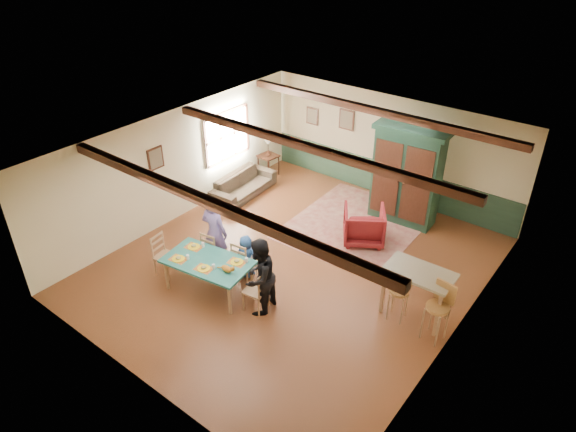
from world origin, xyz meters
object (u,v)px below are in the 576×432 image
Objects in this scene: bar_stool_right at (436,313)px; cat at (227,268)px; table_lamp at (268,146)px; dining_chair_end_right at (256,289)px; armoire at (407,175)px; person_woman at (259,277)px; person_child at (246,256)px; dining_chair_far_left at (214,249)px; end_table at (268,165)px; dining_chair_end_left at (166,256)px; sofa at (244,184)px; counter_table at (416,294)px; dining_chair_far_right at (244,259)px; bar_stool_left at (399,296)px; dining_table at (209,276)px; armchair at (364,225)px; person_man at (215,232)px.

cat is at bearing -149.32° from bar_stool_right.
bar_stool_right is (6.44, -3.21, -0.31)m from table_lamp.
dining_chair_end_right is 0.38× the size of armoire.
person_woman is (0.09, 0.01, 0.33)m from dining_chair_end_right.
person_woman is 1.16m from person_child.
dining_chair_far_left is 1.50× the size of end_table.
sofa is at bearing 8.25° from dining_chair_end_left.
dining_chair_far_left is 3.22m from sofa.
person_woman is at bearing -90.00° from dining_chair_end_left.
table_lamp is at bearing 154.06° from counter_table.
dining_chair_far_right is 1.00× the size of dining_chair_end_right.
person_woman reaches higher than bar_stool_left.
dining_table is 2.84× the size of end_table.
dining_chair_far_left is 4.65m from bar_stool_right.
armoire is at bearing -133.89° from armchair.
bar_stool_right is (2.31, -3.33, -0.63)m from armoire.
bar_stool_right is at bearing 106.02° from person_woman.
bar_stool_left reaches higher than dining_chair_end_right.
table_lamp is (-1.86, 3.98, 0.06)m from person_man.
armoire is at bearing 69.74° from dining_table.
counter_table is (1.78, -3.00, -0.69)m from armoire.
person_man is at bearing 0.00° from person_child.
sofa is at bearing -55.19° from person_child.
table_lamp reaches higher than dining_chair_far_left.
dining_chair_far_right is 1.63m from dining_chair_end_left.
dining_chair_far_right is 0.95× the size of person_child.
dining_chair_end_left is 2.64× the size of cat.
bar_stool_left is (1.82, -1.85, 0.09)m from armchair.
person_man is at bearing 136.55° from cat.
dining_table is 1.89× the size of dining_chair_end_left.
end_table is at bearing -73.41° from dining_chair_far_left.
person_woman is (0.90, -0.56, 0.33)m from dining_chair_far_right.
bar_stool_left is at bearing 25.10° from dining_table.
sofa is at bearing -55.89° from dining_chair_far_right.
sofa is at bearing -142.33° from person_woman.
dining_chair_far_left is 0.38× the size of armoire.
cat is 3.22m from bar_stool_left.
bar_stool_right is at bearing -58.77° from armoire.
dining_chair_end_right is at bearing -90.00° from person_woman.
dining_chair_end_left is 0.58× the size of person_woman.
cat reaches higher than end_table.
dining_chair_far_left and dining_chair_far_right have the same top height.
person_child is (-0.82, 0.65, 0.03)m from dining_chair_end_right.
person_man is 4.79× the size of cat.
dining_table is 1.09× the size of person_woman.
dining_chair_end_right is 0.68m from cat.
table_lamp is at bearing -73.12° from person_man.
dining_chair_end_left is 0.95× the size of person_child.
table_lamp is (-3.53, 4.52, 0.09)m from person_woman.
dining_table is 0.69m from cat.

